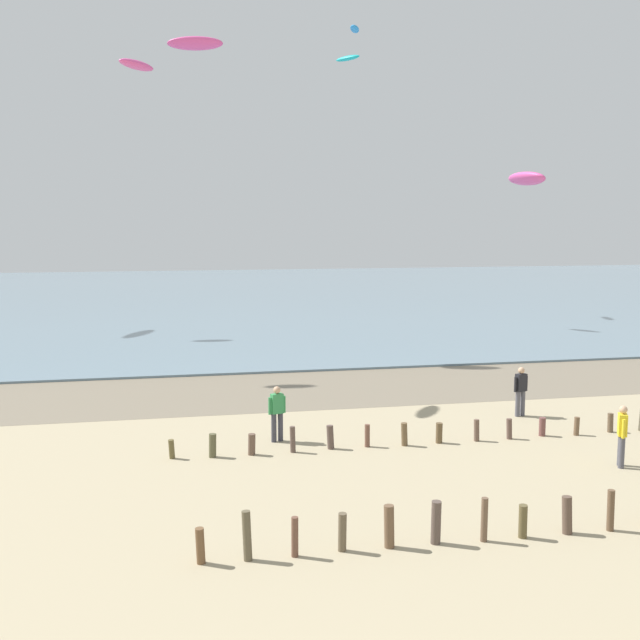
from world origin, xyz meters
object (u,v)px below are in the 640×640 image
at_px(kite_aloft_4, 355,29).
at_px(person_mid_beach, 277,412).
at_px(kite_aloft_11, 137,65).
at_px(kite_aloft_5, 348,58).
at_px(kite_aloft_2, 526,179).
at_px(kite_aloft_3, 195,43).
at_px(person_nearest_camera, 521,390).
at_px(person_right_flank, 622,434).

bearing_deg(kite_aloft_4, person_mid_beach, 178.81).
xyz_separation_m(person_mid_beach, kite_aloft_11, (-4.09, 7.43, 11.46)).
bearing_deg(kite_aloft_4, kite_aloft_5, 179.07).
height_order(kite_aloft_2, kite_aloft_5, kite_aloft_5).
xyz_separation_m(kite_aloft_3, kite_aloft_4, (11.83, 15.98, 5.07)).
distance_m(kite_aloft_2, kite_aloft_3, 17.20).
distance_m(person_nearest_camera, person_mid_beach, 8.72).
relative_size(kite_aloft_2, kite_aloft_3, 1.20).
relative_size(person_nearest_camera, kite_aloft_5, 0.90).
height_order(person_right_flank, kite_aloft_11, kite_aloft_11).
bearing_deg(person_mid_beach, kite_aloft_5, 72.08).
height_order(kite_aloft_2, kite_aloft_4, kite_aloft_4).
height_order(kite_aloft_2, kite_aloft_3, kite_aloft_3).
bearing_deg(kite_aloft_5, kite_aloft_4, -52.26).
relative_size(person_nearest_camera, kite_aloft_11, 0.90).
xyz_separation_m(person_nearest_camera, kite_aloft_4, (1.60, 30.39, 19.25)).
bearing_deg(kite_aloft_5, kite_aloft_2, 168.49).
xyz_separation_m(person_mid_beach, kite_aloft_2, (13.93, 12.07, 7.78)).
distance_m(person_nearest_camera, kite_aloft_4, 36.01).
distance_m(kite_aloft_4, kite_aloft_5, 7.41).
distance_m(kite_aloft_5, kite_aloft_11, 22.23).
distance_m(kite_aloft_3, kite_aloft_4, 20.52).
distance_m(person_nearest_camera, person_right_flank, 5.54).
height_order(person_mid_beach, person_right_flank, same).
height_order(person_right_flank, kite_aloft_5, kite_aloft_5).
height_order(person_mid_beach, kite_aloft_4, kite_aloft_4).
xyz_separation_m(person_right_flank, kite_aloft_4, (1.36, 35.92, 19.25)).
relative_size(person_mid_beach, kite_aloft_4, 0.87).
xyz_separation_m(kite_aloft_3, kite_aloft_5, (9.83, 9.69, 1.70)).
height_order(person_nearest_camera, person_right_flank, same).
height_order(person_mid_beach, kite_aloft_2, kite_aloft_2).
relative_size(person_nearest_camera, kite_aloft_4, 0.87).
bearing_deg(kite_aloft_5, kite_aloft_11, 110.94).
height_order(person_mid_beach, kite_aloft_3, kite_aloft_3).
xyz_separation_m(person_mid_beach, kite_aloft_3, (-1.61, 15.73, 14.19)).
distance_m(kite_aloft_2, kite_aloft_11, 18.96).
distance_m(kite_aloft_2, kite_aloft_4, 23.05).
bearing_deg(kite_aloft_3, kite_aloft_11, -93.76).
bearing_deg(kite_aloft_11, kite_aloft_4, 4.33).
bearing_deg(kite_aloft_3, kite_aloft_5, 57.44).
height_order(kite_aloft_5, kite_aloft_11, kite_aloft_5).
bearing_deg(kite_aloft_3, kite_aloft_4, 66.36).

